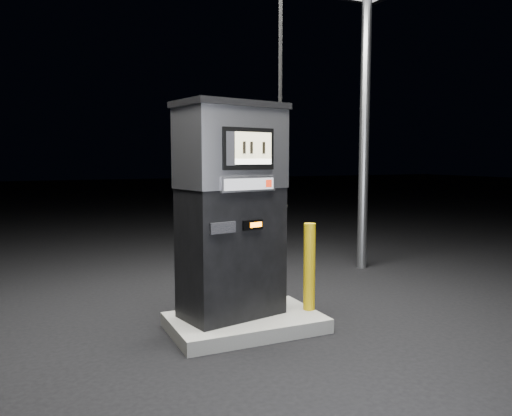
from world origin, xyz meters
name	(u,v)px	position (x,y,z in m)	size (l,w,h in m)	color
ground	(245,329)	(0.00, 0.00, 0.00)	(80.00, 80.00, 0.00)	black
pump_island	(245,323)	(0.00, 0.00, 0.07)	(1.60, 1.00, 0.15)	gray
fuel_dispenser	(232,208)	(-0.11, 0.10, 1.31)	(1.31, 0.89, 4.70)	black
bollard_left	(192,283)	(-0.55, 0.13, 0.54)	(0.10, 0.10, 0.79)	#CAA40B
bollard_right	(309,267)	(0.74, -0.08, 0.64)	(0.13, 0.13, 0.97)	#CAA40B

